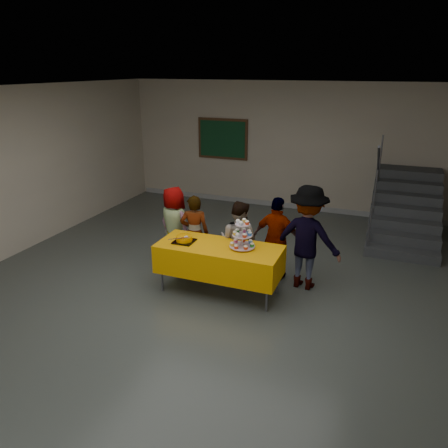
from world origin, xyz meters
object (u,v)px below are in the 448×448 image
at_px(schoolchild_c, 238,241).
at_px(schoolchild_a, 174,225).
at_px(bear_cake, 184,238).
at_px(schoolchild_e, 307,238).
at_px(cupcake_stand, 242,237).
at_px(staircase, 404,211).
at_px(bake_table, 219,259).
at_px(schoolchild_b, 195,233).
at_px(schoolchild_d, 277,239).
at_px(noticeboard, 223,139).

bearing_deg(schoolchild_c, schoolchild_a, -3.70).
xyz_separation_m(bear_cake, schoolchild_e, (1.74, 0.72, -0.00)).
distance_m(cupcake_stand, staircase, 4.35).
bearing_deg(bake_table, schoolchild_b, 138.97).
xyz_separation_m(cupcake_stand, schoolchild_e, (0.84, 0.62, -0.12)).
distance_m(schoolchild_a, staircase, 4.81).
xyz_separation_m(bake_table, schoolchild_b, (-0.69, 0.60, 0.10)).
xyz_separation_m(schoolchild_a, schoolchild_d, (1.83, 0.03, 0.00)).
height_order(schoolchild_b, schoolchild_d, schoolchild_d).
bearing_deg(bear_cake, noticeboard, 104.40).
bearing_deg(schoolchild_b, bear_cake, 83.55).
xyz_separation_m(bake_table, bear_cake, (-0.56, -0.05, 0.27)).
bearing_deg(schoolchild_a, noticeboard, -60.37).
distance_m(cupcake_stand, schoolchild_e, 1.05).
xyz_separation_m(schoolchild_b, schoolchild_c, (0.81, -0.09, 0.01)).
relative_size(schoolchild_b, schoolchild_e, 0.80).
relative_size(schoolchild_a, schoolchild_d, 1.00).
height_order(schoolchild_a, schoolchild_c, schoolchild_a).
relative_size(cupcake_stand, schoolchild_d, 0.32).
height_order(staircase, noticeboard, noticeboard).
xyz_separation_m(bake_table, schoolchild_e, (1.19, 0.67, 0.27)).
distance_m(cupcake_stand, schoolchild_a, 1.66).
height_order(schoolchild_a, noticeboard, noticeboard).
height_order(cupcake_stand, schoolchild_b, schoolchild_b).
bearing_deg(schoolchild_c, bake_table, 82.80).
bearing_deg(cupcake_stand, bake_table, -171.37).
bearing_deg(schoolchild_b, bake_table, 121.05).
bearing_deg(schoolchild_e, staircase, -106.96).
bearing_deg(schoolchild_a, schoolchild_e, -161.05).
bearing_deg(schoolchild_e, schoolchild_a, 6.37).
bearing_deg(cupcake_stand, staircase, 58.29).
relative_size(bear_cake, schoolchild_e, 0.22).
bearing_deg(schoolchild_d, bear_cake, 40.22).
distance_m(cupcake_stand, noticeboard, 5.02).
xyz_separation_m(cupcake_stand, schoolchild_d, (0.34, 0.72, -0.26)).
height_order(bake_table, schoolchild_e, schoolchild_e).
bearing_deg(schoolchild_c, schoolchild_d, -147.33).
bearing_deg(bake_table, noticeboard, 110.86).
relative_size(schoolchild_c, noticeboard, 1.03).
relative_size(schoolchild_c, schoolchild_e, 0.81).
distance_m(schoolchild_b, schoolchild_c, 0.82).
xyz_separation_m(schoolchild_c, schoolchild_e, (1.06, 0.17, 0.16)).
distance_m(schoolchild_b, noticeboard, 4.21).
distance_m(bear_cake, schoolchild_a, 1.00).
relative_size(bake_table, staircase, 0.78).
relative_size(schoolchild_c, staircase, 0.56).
relative_size(bake_table, schoolchild_e, 1.14).
xyz_separation_m(schoolchild_b, noticeboard, (-1.05, 3.97, 0.94)).
height_order(bear_cake, schoolchild_d, schoolchild_d).
relative_size(schoolchild_d, noticeboard, 1.06).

